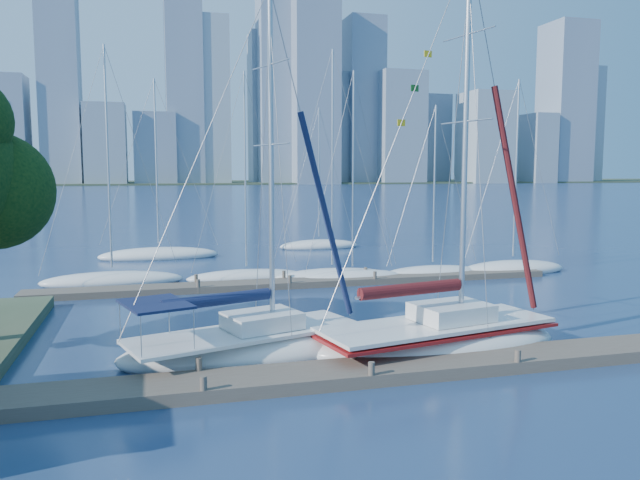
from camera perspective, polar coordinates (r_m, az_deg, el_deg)
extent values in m
plane|color=navy|center=(20.24, 3.83, -12.50)|extent=(700.00, 700.00, 0.00)
cube|color=brown|center=(20.18, 3.83, -11.96)|extent=(26.00, 2.00, 0.40)
cube|color=brown|center=(35.66, -1.47, -3.91)|extent=(30.00, 1.80, 0.36)
cube|color=#38472D|center=(338.23, -14.08, 5.06)|extent=(800.00, 100.00, 1.50)
ellipsoid|color=silver|center=(22.07, -6.73, -10.22)|extent=(9.22, 5.37, 1.54)
cube|color=silver|center=(21.88, -6.75, -8.42)|extent=(8.53, 4.95, 0.12)
cube|color=silver|center=(22.05, -5.31, -7.32)|extent=(2.91, 2.52, 0.56)
cylinder|color=silver|center=(21.62, -4.49, 7.15)|extent=(0.18, 0.18, 11.64)
cylinder|color=silver|center=(21.18, -9.36, -5.68)|extent=(3.99, 1.34, 0.10)
cylinder|color=#11183A|center=(21.16, -9.37, -5.41)|extent=(3.76, 1.54, 0.41)
cube|color=#11183A|center=(20.43, -14.82, -5.67)|extent=(2.49, 2.88, 0.08)
ellipsoid|color=silver|center=(23.18, 10.55, -9.42)|extent=(9.83, 4.86, 1.65)
cube|color=silver|center=(22.99, 10.59, -7.58)|extent=(9.10, 4.49, 0.13)
cube|color=silver|center=(23.29, 11.92, -6.45)|extent=(2.98, 2.48, 0.61)
cylinder|color=silver|center=(23.03, 13.15, 8.89)|extent=(0.20, 0.20, 13.04)
cylinder|color=silver|center=(22.07, 8.31, -4.75)|extent=(4.39, 0.98, 0.11)
cylinder|color=#450E13|center=(22.05, 8.31, -4.47)|extent=(4.11, 1.23, 0.44)
cube|color=maroon|center=(23.03, 10.58, -8.03)|extent=(9.32, 4.64, 0.11)
ellipsoid|color=silver|center=(38.07, -18.44, -3.56)|extent=(8.22, 5.14, 1.09)
cylinder|color=silver|center=(37.55, -18.82, 7.12)|extent=(0.12, 0.12, 12.54)
ellipsoid|color=silver|center=(37.79, -6.73, -3.38)|extent=(7.35, 4.31, 0.94)
cylinder|color=silver|center=(37.25, -6.85, 6.37)|extent=(0.10, 0.10, 11.43)
ellipsoid|color=silver|center=(37.58, 1.12, -3.37)|extent=(7.47, 4.11, 1.03)
cylinder|color=silver|center=(37.05, 1.14, 7.43)|extent=(0.11, 0.11, 12.59)
ellipsoid|color=silver|center=(37.22, 2.99, -3.49)|extent=(6.71, 3.59, 0.97)
cylinder|color=silver|center=(36.67, 3.05, 6.40)|extent=(0.11, 0.11, 11.38)
ellipsoid|color=silver|center=(39.42, 10.26, -3.02)|extent=(6.72, 2.88, 1.00)
cylinder|color=silver|center=(38.91, 10.42, 5.02)|extent=(0.11, 0.11, 9.58)
ellipsoid|color=silver|center=(42.02, 17.20, -2.58)|extent=(7.40, 2.93, 1.19)
cylinder|color=silver|center=(41.55, 17.50, 6.21)|extent=(0.13, 0.13, 11.12)
ellipsoid|color=silver|center=(48.14, -14.51, -1.38)|extent=(9.10, 4.42, 1.26)
cylinder|color=silver|center=(47.73, -14.74, 6.90)|extent=(0.14, 0.14, 12.04)
ellipsoid|color=silver|center=(52.75, -0.08, -0.54)|extent=(7.12, 3.96, 1.10)
cylinder|color=silver|center=(52.36, -0.09, 6.17)|extent=(0.12, 0.12, 10.73)
cube|color=slate|center=(312.63, -27.13, 8.90)|extent=(22.05, 17.63, 48.35)
cube|color=#8E9EAB|center=(330.37, -22.49, 8.09)|extent=(15.94, 17.61, 38.56)
cube|color=gray|center=(303.90, -19.00, 8.24)|extent=(18.09, 19.81, 36.69)
cube|color=slate|center=(304.96, -14.85, 8.05)|extent=(19.12, 16.86, 33.35)
cube|color=#8E9EAB|center=(310.59, -10.14, 12.37)|extent=(19.14, 14.99, 79.24)
cube|color=gray|center=(329.49, -4.96, 11.83)|extent=(16.65, 17.46, 76.21)
cube|color=slate|center=(308.87, -0.50, 13.45)|extent=(21.66, 18.95, 89.38)
cube|color=#8E9EAB|center=(328.41, 2.28, 10.09)|extent=(13.34, 17.11, 55.92)
cube|color=gray|center=(322.45, 7.30, 10.11)|extent=(22.53, 18.80, 55.83)
cube|color=slate|center=(362.15, 10.10, 9.07)|extent=(17.22, 17.52, 48.57)
cube|color=#8E9EAB|center=(342.84, 14.91, 9.00)|extent=(23.47, 23.94, 47.17)
cube|color=gray|center=(358.81, 19.13, 7.89)|extent=(13.35, 21.38, 36.63)
cube|color=slate|center=(374.18, 21.51, 11.51)|extent=(22.12, 23.60, 85.91)
cube|color=#8E9EAB|center=(405.20, 22.95, 9.65)|extent=(15.70, 17.08, 66.56)
cube|color=slate|center=(314.35, -22.77, 14.81)|extent=(17.11, 18.00, 110.71)
cube|color=slate|center=(311.19, -12.32, 13.71)|extent=(17.02, 18.00, 94.22)
cube|color=slate|center=(318.20, -3.94, 15.51)|extent=(18.50, 18.00, 114.45)
cube|color=slate|center=(327.81, 4.01, 12.51)|extent=(18.38, 18.00, 83.47)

